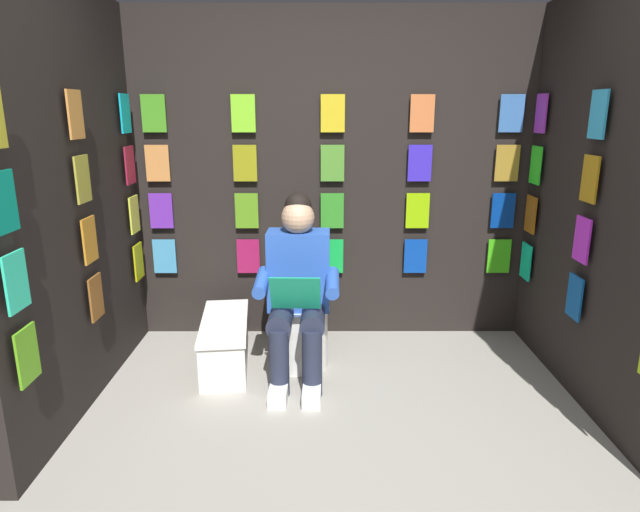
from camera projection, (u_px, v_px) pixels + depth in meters
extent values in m
plane|color=#9E998E|center=(341.00, 500.00, 2.43)|extent=(30.00, 30.00, 0.00)
cube|color=black|center=(332.00, 179.00, 4.02)|extent=(2.99, 0.10, 2.39)
cube|color=#4394CC|center=(165.00, 256.00, 4.09)|extent=(0.17, 0.01, 0.26)
cube|color=#9B164A|center=(248.00, 256.00, 4.09)|extent=(0.17, 0.01, 0.26)
cube|color=green|center=(332.00, 256.00, 4.09)|extent=(0.17, 0.01, 0.26)
cube|color=#0B3CA5|center=(415.00, 256.00, 4.09)|extent=(0.17, 0.01, 0.26)
cube|color=#3CB816|center=(499.00, 256.00, 4.09)|extent=(0.17, 0.01, 0.26)
cube|color=purple|center=(161.00, 211.00, 4.00)|extent=(0.17, 0.01, 0.26)
cube|color=#5A971E|center=(247.00, 211.00, 4.00)|extent=(0.17, 0.01, 0.26)
cube|color=#328F27|center=(332.00, 211.00, 4.00)|extent=(0.17, 0.01, 0.26)
cube|color=#8CC90A|center=(418.00, 211.00, 4.00)|extent=(0.17, 0.01, 0.26)
cube|color=navy|center=(503.00, 211.00, 4.00)|extent=(0.17, 0.01, 0.26)
cube|color=#D58944|center=(157.00, 163.00, 3.91)|extent=(0.17, 0.01, 0.26)
cube|color=olive|center=(245.00, 163.00, 3.91)|extent=(0.17, 0.01, 0.26)
cube|color=#4F932F|center=(332.00, 163.00, 3.91)|extent=(0.17, 0.01, 0.26)
cube|color=#3726CB|center=(420.00, 163.00, 3.91)|extent=(0.17, 0.01, 0.26)
cube|color=olive|center=(507.00, 163.00, 3.91)|extent=(0.17, 0.01, 0.26)
cube|color=#479621|center=(154.00, 113.00, 3.82)|extent=(0.17, 0.01, 0.26)
cube|color=#80DC28|center=(243.00, 113.00, 3.82)|extent=(0.17, 0.01, 0.26)
cube|color=gold|center=(333.00, 113.00, 3.82)|extent=(0.17, 0.01, 0.26)
cube|color=orange|center=(422.00, 113.00, 3.82)|extent=(0.17, 0.01, 0.26)
cube|color=#386CB2|center=(512.00, 113.00, 3.82)|extent=(0.17, 0.01, 0.26)
cube|color=black|center=(602.00, 201.00, 3.05)|extent=(0.10, 1.92, 2.39)
cube|color=#10D099|center=(526.00, 261.00, 3.95)|extent=(0.01, 0.17, 0.26)
cube|color=#1153A5|center=(575.00, 297.00, 3.20)|extent=(0.01, 0.17, 0.26)
cube|color=#9E580F|center=(531.00, 214.00, 3.86)|extent=(0.01, 0.17, 0.26)
cube|color=#C92AE0|center=(582.00, 240.00, 3.11)|extent=(0.01, 0.17, 0.26)
cube|color=#27E028|center=(536.00, 165.00, 3.77)|extent=(0.01, 0.17, 0.26)
cube|color=#BC8516|center=(590.00, 179.00, 3.02)|extent=(0.01, 0.17, 0.26)
cube|color=purple|center=(541.00, 113.00, 3.68)|extent=(0.01, 0.17, 0.26)
cube|color=#31ADE4|center=(598.00, 114.00, 2.93)|extent=(0.01, 0.17, 0.26)
cube|color=black|center=(70.00, 201.00, 3.04)|extent=(0.10, 1.92, 2.39)
cube|color=#61B71E|center=(27.00, 355.00, 2.44)|extent=(0.01, 0.17, 0.26)
cube|color=#945823|center=(96.00, 297.00, 3.19)|extent=(0.01, 0.17, 0.26)
cube|color=#B9B80D|center=(139.00, 262.00, 3.95)|extent=(0.01, 0.17, 0.26)
cube|color=#30EBB6|center=(16.00, 282.00, 2.35)|extent=(0.01, 0.17, 0.26)
cube|color=orange|center=(90.00, 240.00, 3.10)|extent=(0.01, 0.17, 0.26)
cube|color=#D9E63C|center=(134.00, 215.00, 3.86)|extent=(0.01, 0.17, 0.26)
cube|color=#098F76|center=(4.00, 202.00, 2.26)|extent=(0.01, 0.17, 0.26)
cube|color=#AAA335|center=(83.00, 179.00, 3.01)|extent=(0.01, 0.17, 0.26)
cube|color=maroon|center=(130.00, 165.00, 3.77)|extent=(0.01, 0.17, 0.26)
cube|color=#DA8B3E|center=(75.00, 114.00, 2.92)|extent=(0.01, 0.17, 0.26)
cube|color=#12B9D4|center=(125.00, 114.00, 3.68)|extent=(0.01, 0.17, 0.26)
cylinder|color=white|center=(300.00, 337.00, 3.68)|extent=(0.38, 0.38, 0.40)
cylinder|color=white|center=(299.00, 308.00, 3.63)|extent=(0.41, 0.41, 0.02)
cube|color=white|center=(301.00, 273.00, 3.83)|extent=(0.38, 0.19, 0.36)
cylinder|color=white|center=(301.00, 276.00, 3.75)|extent=(0.39, 0.08, 0.39)
cube|color=blue|center=(299.00, 270.00, 3.53)|extent=(0.41, 0.23, 0.52)
sphere|color=tan|center=(298.00, 217.00, 3.40)|extent=(0.21, 0.21, 0.21)
sphere|color=black|center=(298.00, 206.00, 3.42)|extent=(0.17, 0.17, 0.17)
cylinder|color=#23283D|center=(313.00, 317.00, 3.39)|extent=(0.16, 0.40, 0.15)
cylinder|color=#23283D|center=(281.00, 317.00, 3.40)|extent=(0.16, 0.40, 0.15)
cylinder|color=#23283D|center=(312.00, 363.00, 3.28)|extent=(0.12, 0.12, 0.42)
cylinder|color=#23283D|center=(279.00, 363.00, 3.28)|extent=(0.12, 0.12, 0.42)
cube|color=white|center=(312.00, 393.00, 3.27)|extent=(0.12, 0.26, 0.09)
cube|color=white|center=(279.00, 392.00, 3.27)|extent=(0.12, 0.26, 0.09)
cylinder|color=blue|center=(332.00, 283.00, 3.35)|extent=(0.09, 0.31, 0.13)
cylinder|color=blue|center=(262.00, 282.00, 3.36)|extent=(0.09, 0.31, 0.13)
cube|color=#19A474|center=(295.00, 293.00, 3.21)|extent=(0.30, 0.14, 0.23)
cube|color=white|center=(225.00, 345.00, 3.68)|extent=(0.37, 0.80, 0.30)
cube|color=white|center=(224.00, 322.00, 3.64)|extent=(0.39, 0.84, 0.03)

